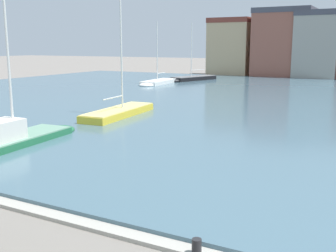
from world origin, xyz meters
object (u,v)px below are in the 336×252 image
at_px(sailboat_green, 13,139).
at_px(sailboat_yellow, 124,112).
at_px(sailboat_white, 157,83).
at_px(sailboat_black, 190,79).
at_px(mooring_bollard, 197,249).

bearing_deg(sailboat_green, sailboat_yellow, 91.48).
xyz_separation_m(sailboat_white, sailboat_black, (1.53, 6.65, 0.05)).
height_order(sailboat_green, sailboat_black, sailboat_green).
relative_size(sailboat_black, sailboat_yellow, 0.95).
relative_size(sailboat_white, sailboat_green, 0.88).
xyz_separation_m(sailboat_black, sailboat_yellow, (7.74, -27.53, -0.01)).
bearing_deg(mooring_bollard, sailboat_black, 115.31).
bearing_deg(sailboat_white, mooring_bollard, -58.96).
relative_size(sailboat_yellow, mooring_bollard, 17.89).
bearing_deg(sailboat_black, sailboat_white, -102.93).
relative_size(sailboat_black, mooring_bollard, 17.05).
distance_m(sailboat_white, sailboat_green, 32.37).
distance_m(sailboat_white, sailboat_black, 6.83).
relative_size(sailboat_green, mooring_bollard, 17.93).
bearing_deg(sailboat_white, sailboat_yellow, -66.08).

